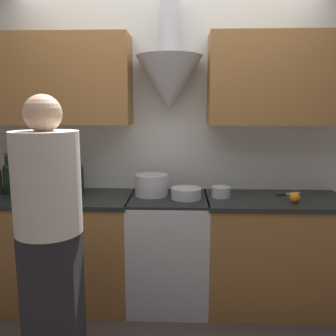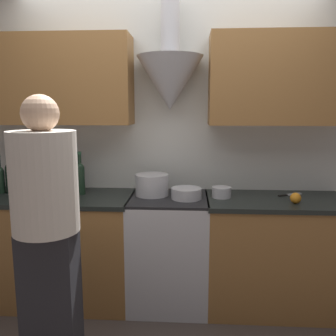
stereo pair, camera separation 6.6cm
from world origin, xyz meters
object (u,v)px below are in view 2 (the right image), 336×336
at_px(wine_bottle_8, 80,177).
at_px(mixing_bowl, 186,193).
at_px(wine_bottle_5, 46,177).
at_px(saucepan, 222,192).
at_px(wine_bottle_1, 0,178).
at_px(wine_bottle_3, 22,178).
at_px(wine_bottle_2, 10,177).
at_px(orange_fruit, 296,198).
at_px(wine_bottle_4, 34,178).
at_px(stock_pot, 152,185).
at_px(person_foreground_left, 47,232).
at_px(stove_range, 169,250).
at_px(wine_bottle_6, 58,178).
at_px(wine_bottle_7, 70,179).

bearing_deg(wine_bottle_8, mixing_bowl, -6.12).
height_order(wine_bottle_5, saucepan, wine_bottle_5).
distance_m(wine_bottle_1, wine_bottle_3, 0.19).
relative_size(wine_bottle_2, orange_fruit, 4.17).
xyz_separation_m(wine_bottle_3, wine_bottle_8, (0.49, 0.00, 0.01)).
distance_m(wine_bottle_5, wine_bottle_8, 0.28).
height_order(wine_bottle_4, stock_pot, wine_bottle_4).
bearing_deg(mixing_bowl, wine_bottle_8, 173.88).
bearing_deg(mixing_bowl, person_foreground_left, -130.93).
bearing_deg(wine_bottle_2, stock_pot, -0.03).
relative_size(stock_pot, orange_fruit, 3.32).
distance_m(wine_bottle_2, mixing_bowl, 1.46).
relative_size(mixing_bowl, person_foreground_left, 0.14).
distance_m(stock_pot, saucepan, 0.56).
xyz_separation_m(wine_bottle_4, orange_fruit, (2.05, -0.18, -0.09)).
bearing_deg(wine_bottle_8, stove_range, -4.00).
bearing_deg(orange_fruit, wine_bottle_5, 174.79).
bearing_deg(wine_bottle_5, person_foreground_left, -67.66).
bearing_deg(stock_pot, wine_bottle_6, -178.55).
distance_m(wine_bottle_8, orange_fruit, 1.68).
relative_size(wine_bottle_4, saucepan, 2.15).
bearing_deg(wine_bottle_6, saucepan, -0.79).
relative_size(wine_bottle_3, saucepan, 2.15).
height_order(wine_bottle_6, orange_fruit, wine_bottle_6).
xyz_separation_m(wine_bottle_1, mixing_bowl, (1.54, -0.10, -0.08)).
xyz_separation_m(stove_range, wine_bottle_1, (-1.40, 0.05, 0.57)).
bearing_deg(wine_bottle_7, wine_bottle_4, 178.54).
distance_m(stock_pot, orange_fruit, 1.10).
bearing_deg(orange_fruit, mixing_bowl, 173.62).
bearing_deg(wine_bottle_4, wine_bottle_8, -0.27).
bearing_deg(wine_bottle_3, wine_bottle_1, 177.39).
bearing_deg(wine_bottle_4, orange_fruit, -5.13).
bearing_deg(wine_bottle_3, stock_pot, 0.49).
bearing_deg(wine_bottle_7, saucepan, -1.27).
bearing_deg(wine_bottle_6, wine_bottle_4, 175.38).
distance_m(wine_bottle_5, wine_bottle_7, 0.20).
distance_m(wine_bottle_3, mixing_bowl, 1.35).
bearing_deg(orange_fruit, stove_range, 172.05).
distance_m(wine_bottle_3, wine_bottle_5, 0.20).
xyz_separation_m(wine_bottle_6, saucepan, (1.32, -0.02, -0.10)).
distance_m(wine_bottle_4, stock_pot, 0.97).
bearing_deg(stove_range, wine_bottle_2, 177.57).
xyz_separation_m(wine_bottle_1, wine_bottle_8, (0.68, -0.00, 0.02)).
height_order(wine_bottle_2, mixing_bowl, wine_bottle_2).
bearing_deg(wine_bottle_2, wine_bottle_5, -1.79).
distance_m(stove_range, saucepan, 0.64).
bearing_deg(saucepan, person_foreground_left, -137.96).
relative_size(wine_bottle_4, wine_bottle_6, 0.97).
bearing_deg(wine_bottle_5, saucepan, -1.15).
distance_m(wine_bottle_8, stock_pot, 0.59).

